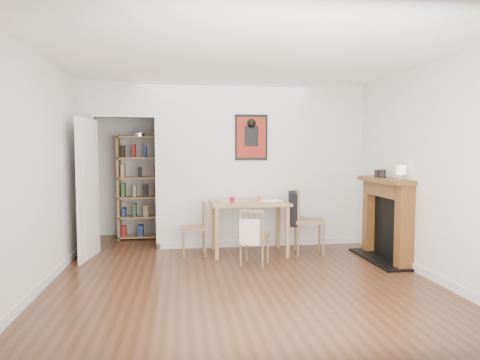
{
  "coord_description": "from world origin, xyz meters",
  "views": [
    {
      "loc": [
        -0.7,
        -5.37,
        1.55
      ],
      "look_at": [
        0.12,
        0.6,
        1.13
      ],
      "focal_mm": 32.0,
      "sensor_mm": 36.0,
      "label": 1
    }
  ],
  "objects": [
    {
      "name": "fireplace",
      "position": [
        2.16,
        0.25,
        0.62
      ],
      "size": [
        0.45,
        1.25,
        1.16
      ],
      "color": "brown",
      "rests_on": "ground"
    },
    {
      "name": "mantel_lamp",
      "position": [
        2.14,
        -0.15,
        1.28
      ],
      "size": [
        0.12,
        0.12,
        0.2
      ],
      "color": "silver",
      "rests_on": "fireplace"
    },
    {
      "name": "ground",
      "position": [
        0.0,
        0.0,
        0.0
      ],
      "size": [
        5.2,
        5.2,
        0.0
      ],
      "primitive_type": "plane",
      "color": "#532B1A",
      "rests_on": "ground"
    },
    {
      "name": "notebook",
      "position": [
        0.63,
        0.9,
        0.79
      ],
      "size": [
        0.35,
        0.29,
        0.01
      ],
      "primitive_type": "cube",
      "rotation": [
        0.0,
        0.0,
        0.29
      ],
      "color": "white",
      "rests_on": "dining_table"
    },
    {
      "name": "placemat",
      "position": [
        0.07,
        1.0,
        0.78
      ],
      "size": [
        0.44,
        0.38,
        0.0
      ],
      "primitive_type": "cube",
      "rotation": [
        0.0,
        0.0,
        0.26
      ],
      "color": "beige",
      "rests_on": "dining_table"
    },
    {
      "name": "ceramic_jar_a",
      "position": [
        2.13,
        0.35,
        1.22
      ],
      "size": [
        0.1,
        0.1,
        0.12
      ],
      "primitive_type": "cylinder",
      "color": "black",
      "rests_on": "fireplace"
    },
    {
      "name": "orange_fruit",
      "position": [
        0.48,
        0.99,
        0.82
      ],
      "size": [
        0.07,
        0.07,
        0.07
      ],
      "primitive_type": "sphere",
      "color": "#FF520D",
      "rests_on": "dining_table"
    },
    {
      "name": "bookshelf",
      "position": [
        -1.42,
        2.24,
        0.89
      ],
      "size": [
        0.76,
        0.3,
        1.81
      ],
      "color": "olive",
      "rests_on": "ground"
    },
    {
      "name": "dining_table",
      "position": [
        0.3,
        0.89,
        0.69
      ],
      "size": [
        1.15,
        0.73,
        0.78
      ],
      "color": "olive",
      "rests_on": "ground"
    },
    {
      "name": "chair_right",
      "position": [
        1.17,
        0.78,
        0.5
      ],
      "size": [
        0.61,
        0.55,
        0.96
      ],
      "color": "olive",
      "rests_on": "ground"
    },
    {
      "name": "ceramic_jar_b",
      "position": [
        2.12,
        0.5,
        1.21
      ],
      "size": [
        0.09,
        0.09,
        0.11
      ],
      "primitive_type": "cylinder",
      "color": "black",
      "rests_on": "fireplace"
    },
    {
      "name": "chair_front",
      "position": [
        0.26,
        0.25,
        0.39
      ],
      "size": [
        0.51,
        0.54,
        0.78
      ],
      "color": "olive",
      "rests_on": "ground"
    },
    {
      "name": "red_glass",
      "position": [
        0.03,
        0.82,
        0.82
      ],
      "size": [
        0.06,
        0.06,
        0.08
      ],
      "primitive_type": "cylinder",
      "color": "maroon",
      "rests_on": "dining_table"
    },
    {
      "name": "chair_left",
      "position": [
        -0.53,
        0.91,
        0.4
      ],
      "size": [
        0.4,
        0.4,
        0.79
      ],
      "color": "olive",
      "rests_on": "ground"
    },
    {
      "name": "room_shell",
      "position": [
        0.1,
        1.34,
        1.3
      ],
      "size": [
        5.2,
        5.2,
        5.2
      ],
      "color": "silver",
      "rests_on": "ground"
    }
  ]
}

